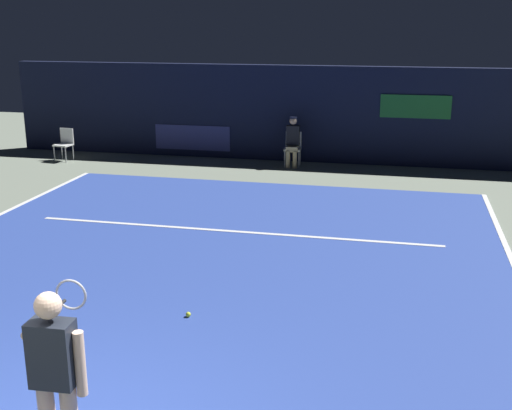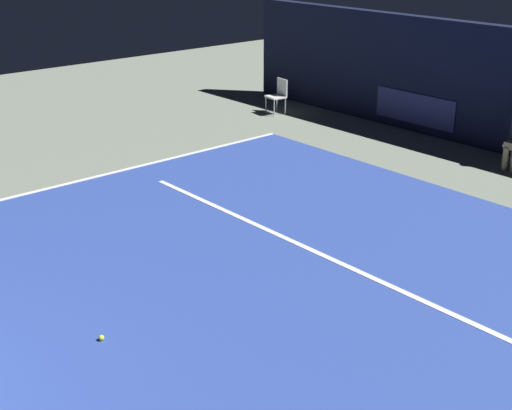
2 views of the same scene
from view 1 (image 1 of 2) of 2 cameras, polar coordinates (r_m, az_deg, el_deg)
The scene contains 8 objects.
ground_plane at distance 10.22m, azimuth -5.01°, elevation -5.85°, with size 31.20×31.20×0.00m, color gray.
court_surface at distance 10.22m, azimuth -5.01°, elevation -5.82°, with size 9.74×11.61×0.01m, color #2D479E.
line_service at distance 12.05m, azimuth -2.10°, elevation -2.31°, with size 7.60×0.10×0.01m, color white.
back_wall at distance 18.05m, azimuth 3.22°, elevation 7.98°, with size 16.26×0.33×2.60m.
tennis_player at distance 5.73m, azimuth -17.07°, elevation -14.03°, with size 0.66×0.93×1.73m.
line_judge_on_chair at distance 17.34m, azimuth 3.22°, elevation 5.60°, with size 0.46×0.55×1.32m.
courtside_chair_near at distance 18.89m, azimuth -16.38°, elevation 5.27°, with size 0.49×0.47×0.88m.
tennis_ball at distance 8.74m, azimuth -5.94°, elevation -9.49°, with size 0.07×0.07×0.07m, color #CCE033.
Camera 1 is at (2.95, -4.22, 3.78)m, focal length 45.79 mm.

